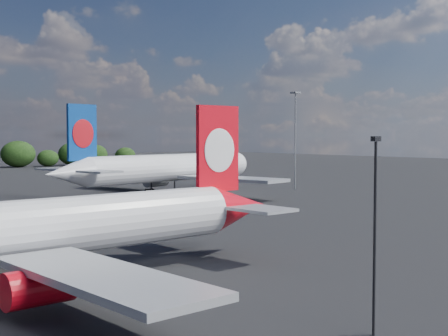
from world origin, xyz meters
TOP-DOWN VIEW (x-y plane):
  - qantas_airliner at (-0.70, 10.96)m, footprint 41.85×39.76m
  - china_southern_airliner at (43.75, 63.09)m, footprint 48.84×46.65m
  - apron_lamp_post at (7.52, -11.25)m, footprint 0.55×0.30m
  - floodlight_mast_near at (71.29, 56.36)m, footprint 1.60×1.60m

SIDE VIEW (x-z plane):
  - qantas_airliner at x=-0.70m, z-range -2.67..11.00m
  - china_southern_airliner at x=43.75m, z-range -3.12..12.86m
  - apron_lamp_post at x=7.52m, z-range 0.65..11.60m
  - floodlight_mast_near at x=71.29m, z-range 3.15..22.94m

